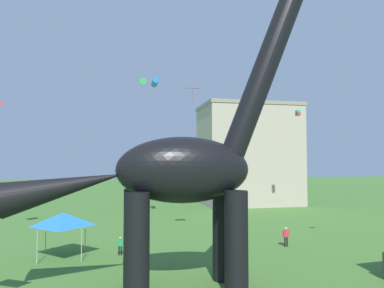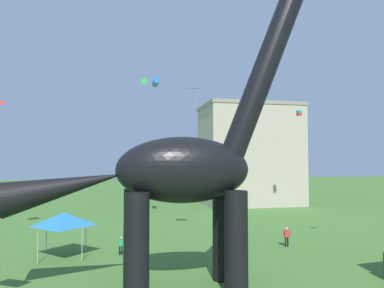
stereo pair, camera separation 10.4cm
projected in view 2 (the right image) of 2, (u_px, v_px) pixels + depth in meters
The scene contains 9 objects.
dinosaur_sculpture at pixel (182, 170), 18.18m from camera, with size 16.01×3.39×16.73m.
person_vendor_side at pixel (121, 244), 24.62m from camera, with size 0.47×0.21×1.26m.
person_strolling_adult at pixel (287, 235), 27.05m from camera, with size 0.54×0.24×1.46m.
festival_canopy_tent at pixel (64, 219), 24.20m from camera, with size 3.15×3.15×3.00m.
kite_mid_right at pixel (153, 82), 37.30m from camera, with size 1.93×2.30×0.67m.
kite_high_left at pixel (299, 113), 41.45m from camera, with size 0.47×0.47×0.63m.
kite_far_left at pixel (193, 88), 28.82m from camera, with size 1.15×0.88×1.37m.
kite_apex at pixel (281, 15), 27.33m from camera, with size 0.47×0.47×0.53m.
background_building_block at pixel (249, 154), 54.11m from camera, with size 14.29×9.93×15.01m.
Camera 2 is at (-2.40, -12.05, 6.51)m, focal length 33.30 mm.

